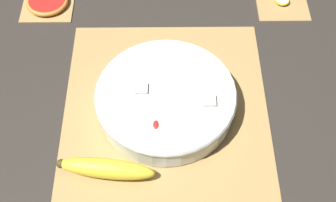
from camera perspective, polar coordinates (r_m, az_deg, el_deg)
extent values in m
plane|color=#2D2823|center=(0.96, 0.00, -0.91)|extent=(6.00, 6.00, 0.00)
cube|color=#A8844C|center=(0.96, 0.00, -0.81)|extent=(0.46, 0.42, 0.01)
cube|color=#3D2D19|center=(0.87, 0.10, -10.70)|extent=(0.01, 0.41, 0.00)
cube|color=#3D2D19|center=(0.89, 0.07, -8.03)|extent=(0.01, 0.41, 0.00)
cube|color=#3D2D19|center=(0.91, 0.05, -5.48)|extent=(0.01, 0.41, 0.00)
cube|color=#3D2D19|center=(0.93, 0.02, -3.05)|extent=(0.01, 0.41, 0.00)
cube|color=#3D2D19|center=(0.96, 0.00, -0.75)|extent=(0.01, 0.41, 0.00)
cube|color=#3D2D19|center=(0.99, -0.02, 1.44)|extent=(0.01, 0.41, 0.00)
cube|color=#3D2D19|center=(1.01, -0.04, 3.51)|extent=(0.01, 0.41, 0.00)
cube|color=#3D2D19|center=(1.04, -0.06, 5.46)|extent=(0.01, 0.41, 0.00)
cube|color=#3D2D19|center=(1.07, -0.08, 7.31)|extent=(0.01, 0.41, 0.00)
cube|color=#A8844C|center=(1.20, 13.92, 11.56)|extent=(0.12, 0.12, 0.01)
cube|color=#3D2D19|center=(1.17, 14.20, 10.38)|extent=(0.00, 0.12, 0.00)
cube|color=#3D2D19|center=(1.19, 14.02, 11.21)|extent=(0.00, 0.12, 0.00)
cube|color=#A8844C|center=(1.20, -14.19, 11.40)|extent=(0.12, 0.12, 0.01)
cube|color=#3D2D19|center=(1.18, -14.34, 10.77)|extent=(0.00, 0.12, 0.00)
cylinder|color=silver|center=(0.94, 0.00, 0.18)|extent=(0.28, 0.28, 0.05)
torus|color=silver|center=(0.92, 0.00, 0.85)|extent=(0.28, 0.28, 0.01)
cylinder|color=#F7EFC6|center=(0.88, -2.26, -4.75)|extent=(0.03, 0.03, 0.01)
cylinder|color=#F7EFC6|center=(0.93, -0.10, -1.66)|extent=(0.03, 0.03, 0.01)
cylinder|color=#F7EFC6|center=(0.99, -0.81, 4.32)|extent=(0.03, 0.03, 0.01)
cylinder|color=#F7EFC6|center=(0.94, 2.26, 2.37)|extent=(0.03, 0.03, 0.01)
cylinder|color=#F7EFC6|center=(0.98, 5.11, 2.74)|extent=(0.03, 0.03, 0.01)
cylinder|color=#F7EFC6|center=(0.90, -0.25, -1.14)|extent=(0.03, 0.03, 0.01)
cube|color=beige|center=(0.95, -4.54, 0.84)|extent=(0.03, 0.03, 0.03)
cube|color=beige|center=(0.92, -6.39, -1.83)|extent=(0.03, 0.03, 0.03)
cube|color=beige|center=(0.96, 0.92, 3.11)|extent=(0.02, 0.02, 0.02)
cube|color=beige|center=(0.97, -3.90, 4.10)|extent=(0.03, 0.03, 0.03)
cube|color=beige|center=(0.91, 5.29, -0.29)|extent=(0.03, 0.03, 0.03)
cube|color=beige|center=(0.96, 5.71, 0.36)|extent=(0.03, 0.03, 0.03)
cube|color=beige|center=(0.90, 5.35, -2.84)|extent=(0.03, 0.03, 0.03)
cube|color=beige|center=(0.90, 2.27, -3.83)|extent=(0.02, 0.02, 0.02)
cube|color=beige|center=(0.87, 3.16, -4.89)|extent=(0.02, 0.02, 0.02)
cube|color=beige|center=(0.93, -2.95, 1.21)|extent=(0.02, 0.02, 0.02)
cube|color=beige|center=(0.98, 1.76, 2.54)|extent=(0.02, 0.02, 0.02)
ellipsoid|color=orange|center=(0.95, -1.48, 2.64)|extent=(0.03, 0.01, 0.01)
ellipsoid|color=orange|center=(0.94, 2.85, -0.08)|extent=(0.03, 0.02, 0.02)
ellipsoid|color=orange|center=(0.96, -5.89, 3.21)|extent=(0.03, 0.02, 0.01)
ellipsoid|color=#B2231E|center=(0.88, -1.18, -3.08)|extent=(0.03, 0.02, 0.01)
ellipsoid|color=#B2231E|center=(0.97, -3.04, 1.87)|extent=(0.03, 0.02, 0.01)
ellipsoid|color=yellow|center=(0.87, -7.22, -8.18)|extent=(0.06, 0.18, 0.04)
sphere|color=#473819|center=(0.89, -12.64, -7.47)|extent=(0.02, 0.02, 0.02)
cylinder|color=#F7EFC6|center=(1.19, 13.99, 11.82)|extent=(0.03, 0.03, 0.01)
torus|color=yellow|center=(1.19, 13.99, 11.82)|extent=(0.03, 0.03, 0.01)
cylinder|color=#B2231E|center=(1.19, -14.28, 11.71)|extent=(0.09, 0.09, 0.01)
torus|color=orange|center=(1.19, -14.28, 11.71)|extent=(0.10, 0.10, 0.01)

